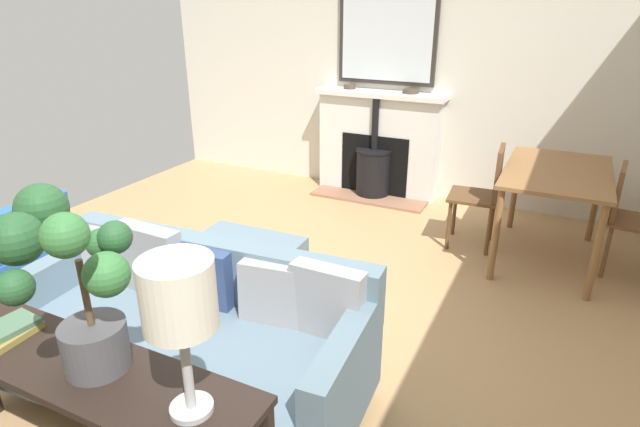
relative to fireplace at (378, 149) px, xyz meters
name	(u,v)px	position (x,y,z in m)	size (l,w,h in m)	color
ground_plane	(246,314)	(2.62, 0.05, -0.49)	(5.68, 5.33, 0.01)	tan
wall_left	(393,59)	(-0.22, 0.05, 0.91)	(0.12, 5.33, 2.80)	beige
fireplace	(378,149)	(0.00, 0.00, 0.00)	(0.56, 1.37, 1.09)	#93664C
mirror_over_mantel	(387,39)	(-0.13, 0.00, 1.11)	(0.04, 1.03, 0.88)	#2D2823
mantel_bowl_near	(350,86)	(-0.04, -0.36, 0.63)	(0.13, 0.13, 0.04)	#47382D
mantel_bowl_far	(411,91)	(-0.04, 0.31, 0.63)	(0.16, 0.16, 0.04)	#47382D
sofa	(191,335)	(3.36, 0.23, -0.13)	(0.95, 1.90, 0.83)	#B2B2B7
ottoman	(241,265)	(2.43, -0.10, -0.25)	(0.66, 0.77, 0.39)	#B2B2B7
armchair_accent	(16,243)	(3.11, -1.49, -0.08)	(0.69, 0.60, 0.74)	brown
console_table	(60,374)	(4.09, 0.24, 0.16)	(0.36, 1.70, 0.74)	black
table_lamp_far_end	(179,301)	(4.09, 0.87, 0.66)	(0.22, 0.22, 0.54)	#B2B2B7
potted_plant	(70,274)	(4.08, 0.40, 0.63)	(0.45, 0.51, 0.67)	#4C4C51
book_stack	(6,331)	(4.09, -0.03, 0.27)	(0.24, 0.18, 0.05)	olive
dining_table	(556,182)	(0.87, 1.78, 0.17)	(1.19, 0.76, 0.76)	olive
dining_chair_near_fireplace	(485,189)	(0.87, 1.26, 0.03)	(0.43, 0.43, 0.88)	brown
dining_chair_by_back_wall	(628,212)	(0.87, 2.29, 0.01)	(0.44, 0.44, 0.84)	brown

